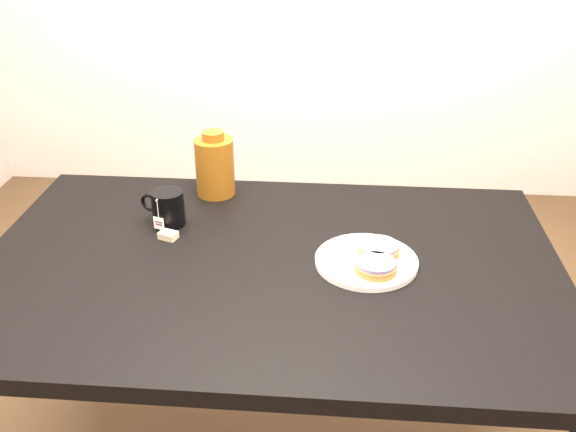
{
  "coord_description": "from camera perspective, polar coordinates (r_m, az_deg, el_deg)",
  "views": [
    {
      "loc": [
        0.15,
        -1.3,
        1.57
      ],
      "look_at": [
        0.03,
        0.12,
        0.81
      ],
      "focal_mm": 40.0,
      "sensor_mm": 36.0,
      "label": 1
    }
  ],
  "objects": [
    {
      "name": "table",
      "position": [
        1.59,
        -1.62,
        -6.56
      ],
      "size": [
        1.4,
        0.9,
        0.75
      ],
      "color": "black",
      "rests_on": "ground_plane"
    },
    {
      "name": "mug",
      "position": [
        1.71,
        -10.66,
        0.74
      ],
      "size": [
        0.14,
        0.11,
        0.09
      ],
      "rotation": [
        0.0,
        0.0,
        -0.32
      ],
      "color": "black",
      "rests_on": "table"
    },
    {
      "name": "plate",
      "position": [
        1.54,
        6.98,
        -3.94
      ],
      "size": [
        0.24,
        0.24,
        0.02
      ],
      "color": "white",
      "rests_on": "table"
    },
    {
      "name": "teabag_pouch",
      "position": [
        1.66,
        -10.6,
        -1.7
      ],
      "size": [
        0.05,
        0.05,
        0.02
      ],
      "primitive_type": "cube",
      "rotation": [
        0.0,
        0.0,
        -0.34
      ],
      "color": "#C6B793",
      "rests_on": "table"
    },
    {
      "name": "bagel_package",
      "position": [
        1.85,
        -6.52,
        4.46
      ],
      "size": [
        0.11,
        0.11,
        0.19
      ],
      "rotation": [
        0.0,
        0.0,
        0.04
      ],
      "color": "#5C2F0C",
      "rests_on": "table"
    },
    {
      "name": "bagel_front",
      "position": [
        1.49,
        7.83,
        -4.45
      ],
      "size": [
        0.12,
        0.12,
        0.03
      ],
      "color": "brown",
      "rests_on": "plate"
    },
    {
      "name": "bagel_back",
      "position": [
        1.56,
        8.11,
        -2.9
      ],
      "size": [
        0.11,
        0.11,
        0.03
      ],
      "color": "brown",
      "rests_on": "plate"
    }
  ]
}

